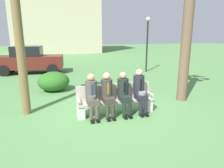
% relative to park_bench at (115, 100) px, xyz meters
% --- Properties ---
extents(ground_plane, '(80.00, 80.00, 0.00)m').
position_rel_park_bench_xyz_m(ground_plane, '(-0.07, 0.20, -0.44)').
color(ground_plane, '#53854B').
extents(park_bench, '(2.34, 0.44, 0.90)m').
position_rel_park_bench_xyz_m(park_bench, '(0.00, 0.00, 0.00)').
color(park_bench, '#B7AD9E').
rests_on(park_bench, ground).
extents(seated_man_leftmost, '(0.34, 0.72, 1.29)m').
position_rel_park_bench_xyz_m(seated_man_leftmost, '(-0.75, -0.14, 0.28)').
color(seated_man_leftmost, '#4C473D').
rests_on(seated_man_leftmost, ground).
extents(seated_man_centerleft, '(0.34, 0.72, 1.30)m').
position_rel_park_bench_xyz_m(seated_man_centerleft, '(-0.28, -0.13, 0.29)').
color(seated_man_centerleft, '#38332D').
rests_on(seated_man_centerleft, ground).
extents(seated_man_centerright, '(0.34, 0.72, 1.29)m').
position_rel_park_bench_xyz_m(seated_man_centerright, '(0.23, -0.13, 0.29)').
color(seated_man_centerright, '#1E2823').
rests_on(seated_man_centerright, ground).
extents(seated_man_rightmost, '(0.34, 0.72, 1.36)m').
position_rel_park_bench_xyz_m(seated_man_rightmost, '(0.75, -0.13, 0.31)').
color(seated_man_rightmost, '#23232D').
rests_on(seated_man_rightmost, ground).
extents(shrub_near_bench, '(1.33, 1.22, 0.83)m').
position_rel_park_bench_xyz_m(shrub_near_bench, '(-1.77, 3.18, -0.02)').
color(shrub_near_bench, '#2C6520').
rests_on(shrub_near_bench, ground).
extents(parked_car_near, '(4.05, 2.06, 1.68)m').
position_rel_park_bench_xyz_m(parked_car_near, '(-3.09, 7.82, 0.40)').
color(parked_car_near, '#591E19').
rests_on(parked_car_near, ground).
extents(street_lamp, '(0.24, 0.24, 3.41)m').
position_rel_park_bench_xyz_m(street_lamp, '(4.08, 6.22, 1.67)').
color(street_lamp, black).
rests_on(street_lamp, ground).
extents(building_backdrop, '(11.07, 7.29, 12.28)m').
position_rel_park_bench_xyz_m(building_backdrop, '(-0.85, 23.04, 5.73)').
color(building_backdrop, '#C0B897').
rests_on(building_backdrop, ground).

